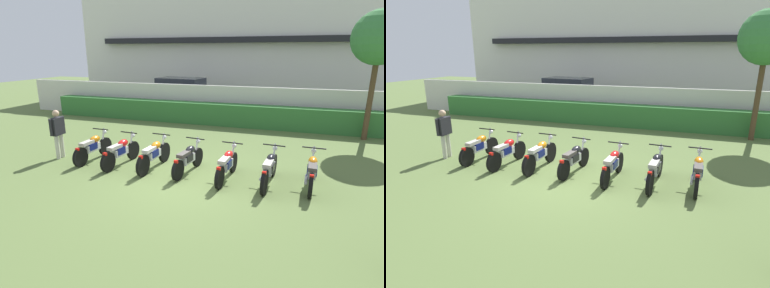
{
  "view_description": "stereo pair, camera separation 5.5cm",
  "coord_description": "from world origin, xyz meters",
  "views": [
    {
      "loc": [
        2.79,
        -7.37,
        3.39
      ],
      "look_at": [
        0.0,
        0.88,
        0.8
      ],
      "focal_mm": 29.02,
      "sensor_mm": 36.0,
      "label": 1
    },
    {
      "loc": [
        2.85,
        -7.35,
        3.39
      ],
      "look_at": [
        0.0,
        0.88,
        0.8
      ],
      "focal_mm": 29.02,
      "sensor_mm": 36.0,
      "label": 2
    }
  ],
  "objects": [
    {
      "name": "building",
      "position": [
        0.0,
        16.41,
        3.92
      ],
      "size": [
        25.56,
        6.5,
        7.84
      ],
      "color": "white",
      "rests_on": "ground"
    },
    {
      "name": "motorcycle_in_row_4",
      "position": [
        1.14,
        0.47,
        0.45
      ],
      "size": [
        0.6,
        1.86,
        0.96
      ],
      "rotation": [
        0.0,
        0.0,
        1.49
      ],
      "color": "black",
      "rests_on": "ground"
    },
    {
      "name": "motorcycle_in_row_6",
      "position": [
        3.33,
        0.65,
        0.45
      ],
      "size": [
        0.6,
        1.88,
        0.97
      ],
      "rotation": [
        0.0,
        0.0,
        1.52
      ],
      "color": "black",
      "rests_on": "ground"
    },
    {
      "name": "motorcycle_in_row_1",
      "position": [
        -2.21,
        0.55,
        0.45
      ],
      "size": [
        0.6,
        1.88,
        0.96
      ],
      "rotation": [
        0.0,
        0.0,
        1.47
      ],
      "color": "black",
      "rests_on": "ground"
    },
    {
      "name": "motorcycle_in_row_0",
      "position": [
        -3.29,
        0.64,
        0.45
      ],
      "size": [
        0.6,
        1.85,
        0.96
      ],
      "rotation": [
        0.0,
        0.0,
        1.52
      ],
      "color": "black",
      "rests_on": "ground"
    },
    {
      "name": "motorcycle_in_row_3",
      "position": [
        -0.03,
        0.61,
        0.44
      ],
      "size": [
        0.6,
        1.82,
        0.95
      ],
      "rotation": [
        0.0,
        0.0,
        1.43
      ],
      "color": "black",
      "rests_on": "ground"
    },
    {
      "name": "ground",
      "position": [
        0.0,
        0.0,
        0.0
      ],
      "size": [
        60.0,
        60.0,
        0.0
      ],
      "primitive_type": "plane",
      "color": "#566B38"
    },
    {
      "name": "inspector_person",
      "position": [
        -4.5,
        0.52,
        0.95
      ],
      "size": [
        0.22,
        0.66,
        1.61
      ],
      "color": "beige",
      "rests_on": "ground"
    },
    {
      "name": "compound_wall",
      "position": [
        0.0,
        7.7,
        0.9
      ],
      "size": [
        24.28,
        0.3,
        1.81
      ],
      "primitive_type": "cube",
      "color": "silver",
      "rests_on": "ground"
    },
    {
      "name": "motorcycle_in_row_5",
      "position": [
        2.28,
        0.5,
        0.46
      ],
      "size": [
        0.6,
        1.96,
        0.98
      ],
      "rotation": [
        0.0,
        0.0,
        1.48
      ],
      "color": "black",
      "rests_on": "ground"
    },
    {
      "name": "hedge_row",
      "position": [
        0.0,
        7.0,
        0.52
      ],
      "size": [
        19.43,
        0.7,
        1.03
      ],
      "primitive_type": "cube",
      "color": "#337033",
      "rests_on": "ground"
    },
    {
      "name": "tree_near_inspector",
      "position": [
        5.5,
        6.28,
        3.88
      ],
      "size": [
        2.02,
        2.02,
        4.92
      ],
      "color": "#4C3823",
      "rests_on": "ground"
    },
    {
      "name": "parked_car",
      "position": [
        -3.86,
        10.57,
        0.94
      ],
      "size": [
        4.71,
        2.57,
        1.89
      ],
      "rotation": [
        0.0,
        0.0,
        -0.14
      ],
      "color": "silver",
      "rests_on": "ground"
    },
    {
      "name": "motorcycle_in_row_2",
      "position": [
        -1.11,
        0.61,
        0.46
      ],
      "size": [
        0.6,
        1.94,
        0.97
      ],
      "rotation": [
        0.0,
        0.0,
        1.5
      ],
      "color": "black",
      "rests_on": "ground"
    }
  ]
}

